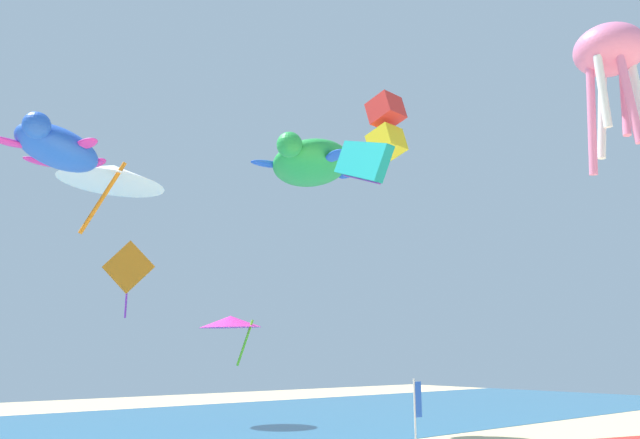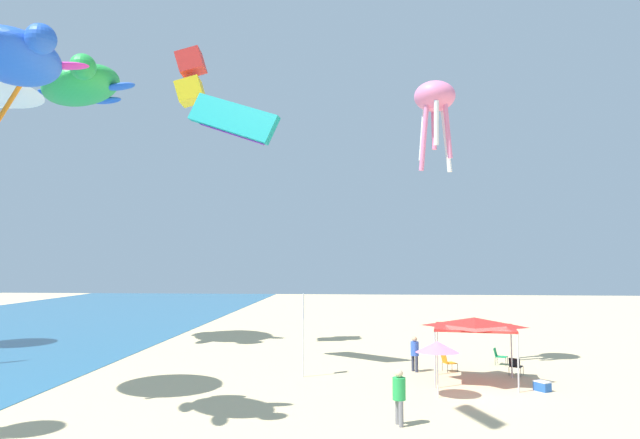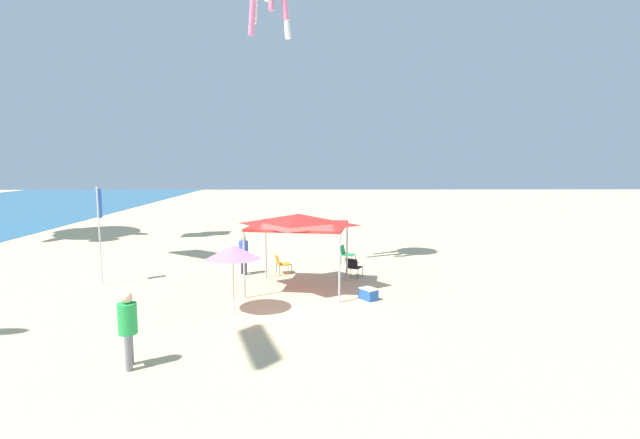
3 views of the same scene
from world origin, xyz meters
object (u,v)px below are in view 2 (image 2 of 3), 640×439
at_px(kite_turtle_blue, 14,57).
at_px(kite_turtle_green, 81,85).
at_px(banner_flag, 303,326).
at_px(kite_box_red, 191,77).
at_px(person_beachcomber, 415,351).
at_px(beach_umbrella, 437,347).
at_px(kite_octopus_pink, 435,101).
at_px(kite_parafoil_teal, 233,119).
at_px(cooler_box, 542,386).
at_px(person_far_stroller, 399,392).
at_px(folding_chair_near_cooler, 499,355).
at_px(folding_chair_right_of_tent, 515,365).
at_px(canopy_tent, 474,323).
at_px(folding_chair_left_of_tent, 447,361).

distance_m(kite_turtle_blue, kite_turtle_green, 18.58).
bearing_deg(banner_flag, kite_box_red, 47.88).
height_order(banner_flag, person_beachcomber, banner_flag).
distance_m(beach_umbrella, banner_flag, 6.53).
bearing_deg(kite_octopus_pink, kite_parafoil_teal, 95.52).
distance_m(beach_umbrella, person_beachcomber, 5.01).
xyz_separation_m(person_beachcomber, kite_box_red, (5.29, 12.72, 15.28)).
relative_size(person_beachcomber, kite_octopus_pink, 0.37).
relative_size(cooler_box, person_far_stroller, 0.42).
relative_size(folding_chair_near_cooler, cooler_box, 1.10).
relative_size(banner_flag, person_far_stroller, 2.10).
bearing_deg(beach_umbrella, folding_chair_right_of_tent, -43.30).
relative_size(folding_chair_right_of_tent, kite_turtle_green, 0.11).
relative_size(kite_octopus_pink, kite_turtle_blue, 0.96).
height_order(beach_umbrella, folding_chair_near_cooler, beach_umbrella).
bearing_deg(cooler_box, kite_octopus_pink, 41.95).
bearing_deg(person_beachcomber, kite_turtle_green, 42.57).
bearing_deg(folding_chair_right_of_tent, person_beachcomber, 19.97).
bearing_deg(person_beachcomber, folding_chair_right_of_tent, -128.00).
bearing_deg(kite_parafoil_teal, kite_box_red, 147.56).
bearing_deg(cooler_box, banner_flag, 78.45).
xyz_separation_m(folding_chair_near_cooler, kite_parafoil_teal, (-2.36, 13.24, 11.78)).
height_order(canopy_tent, folding_chair_near_cooler, canopy_tent).
distance_m(folding_chair_near_cooler, kite_turtle_blue, 24.71).
distance_m(canopy_tent, cooler_box, 3.61).
relative_size(person_far_stroller, kite_octopus_pink, 0.40).
height_order(kite_turtle_blue, kite_box_red, kite_box_red).
xyz_separation_m(folding_chair_left_of_tent, kite_box_red, (5.17, 14.27, 15.78)).
bearing_deg(kite_turtle_blue, folding_chair_right_of_tent, 65.59).
distance_m(beach_umbrella, kite_turtle_green, 27.08).
distance_m(folding_chair_left_of_tent, kite_parafoil_teal, 15.71).
relative_size(kite_octopus_pink, kite_turtle_green, 0.59).
height_order(cooler_box, kite_octopus_pink, kite_octopus_pink).
relative_size(beach_umbrella, kite_box_red, 0.63).
bearing_deg(person_beachcomber, kite_parafoil_teal, 60.77).
height_order(canopy_tent, person_far_stroller, canopy_tent).
bearing_deg(person_beachcomber, kite_box_red, 36.65).
bearing_deg(folding_chair_near_cooler, canopy_tent, 178.39).
xyz_separation_m(kite_parafoil_teal, kite_turtle_green, (6.19, 11.05, 3.88)).
xyz_separation_m(canopy_tent, person_far_stroller, (-6.54, 3.67, -1.49)).
bearing_deg(folding_chair_left_of_tent, kite_box_red, 49.54).
bearing_deg(kite_turtle_green, kite_box_red, 56.27).
bearing_deg(banner_flag, folding_chair_near_cooler, -69.00).
distance_m(folding_chair_right_of_tent, banner_flag, 9.88).
bearing_deg(folding_chair_right_of_tent, canopy_tent, 65.16).
bearing_deg(kite_turtle_green, folding_chair_near_cooler, 52.57).
bearing_deg(folding_chair_right_of_tent, kite_box_red, 8.41).
bearing_deg(canopy_tent, kite_parafoil_teal, 79.88).
xyz_separation_m(folding_chair_left_of_tent, kite_turtle_green, (5.83, 21.44, 15.66)).
relative_size(beach_umbrella, person_far_stroller, 1.22).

